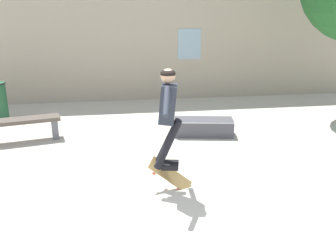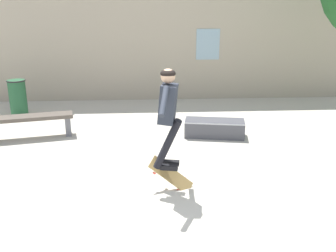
# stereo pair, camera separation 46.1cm
# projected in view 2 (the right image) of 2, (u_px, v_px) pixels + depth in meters

# --- Properties ---
(ground_plane) EXTENTS (40.00, 40.00, 0.00)m
(ground_plane) POSITION_uv_depth(u_px,v_px,m) (135.00, 219.00, 5.02)
(ground_plane) COLOR beige
(building_backdrop) EXTENTS (14.95, 0.52, 5.12)m
(building_backdrop) POSITION_uv_depth(u_px,v_px,m) (138.00, 31.00, 11.13)
(building_backdrop) COLOR #B7A88E
(building_backdrop) RESTS_ON ground_plane
(park_bench) EXTENTS (1.86, 0.78, 0.50)m
(park_bench) POSITION_uv_depth(u_px,v_px,m) (30.00, 122.00, 8.07)
(park_bench) COLOR brown
(park_bench) RESTS_ON ground_plane
(skate_ledge) EXTENTS (1.36, 0.74, 0.37)m
(skate_ledge) POSITION_uv_depth(u_px,v_px,m) (214.00, 128.00, 8.22)
(skate_ledge) COLOR #4C4C51
(skate_ledge) RESTS_ON ground_plane
(trash_bin) EXTENTS (0.48, 0.48, 0.94)m
(trash_bin) POSITION_uv_depth(u_px,v_px,m) (18.00, 97.00, 9.74)
(trash_bin) COLOR #235633
(trash_bin) RESTS_ON ground_plane
(skater) EXTENTS (0.46, 1.20, 1.50)m
(skater) POSITION_uv_depth(u_px,v_px,m) (168.00, 110.00, 5.40)
(skater) COLOR #282D38
(skateboard_flipping) EXTENTS (0.72, 0.25, 0.61)m
(skateboard_flipping) POSITION_uv_depth(u_px,v_px,m) (171.00, 175.00, 5.83)
(skateboard_flipping) COLOR #AD894C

